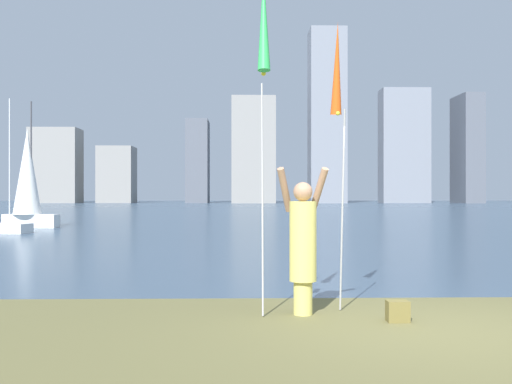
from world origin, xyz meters
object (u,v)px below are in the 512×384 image
(kite_flag_right, at_px, (337,75))
(sailboat_1, at_px, (10,226))
(person, at_px, (303,242))
(bag, at_px, (398,311))
(sailboat_5, at_px, (28,178))
(kite_flag_left, at_px, (264,30))

(kite_flag_right, bearing_deg, sailboat_1, 123.71)
(person, distance_m, sailboat_1, 19.33)
(kite_flag_right, relative_size, sailboat_1, 0.74)
(bag, bearing_deg, kite_flag_right, 121.80)
(sailboat_5, bearing_deg, kite_flag_left, -63.84)
(bag, height_order, sailboat_1, sailboat_1)
(kite_flag_left, distance_m, sailboat_5, 23.31)
(kite_flag_left, bearing_deg, kite_flag_right, 40.27)
(kite_flag_left, relative_size, sailboat_5, 0.75)
(kite_flag_right, xyz_separation_m, bag, (0.61, -0.98, -3.16))
(bag, xyz_separation_m, sailboat_5, (-11.94, 20.95, 2.17))
(sailboat_1, distance_m, sailboat_5, 4.54)
(kite_flag_right, xyz_separation_m, sailboat_5, (-11.33, 19.97, -0.99))
(sailboat_1, bearing_deg, kite_flag_left, -60.43)
(person, distance_m, sailboat_5, 23.18)
(kite_flag_left, distance_m, sailboat_1, 19.70)
(person, xyz_separation_m, sailboat_1, (-10.11, 16.46, -0.68))
(person, bearing_deg, sailboat_5, 101.41)
(person, xyz_separation_m, sailboat_5, (-10.80, 20.47, 1.34))
(bag, bearing_deg, sailboat_5, 119.68)
(person, relative_size, sailboat_1, 0.36)
(person, relative_size, kite_flag_left, 0.44)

